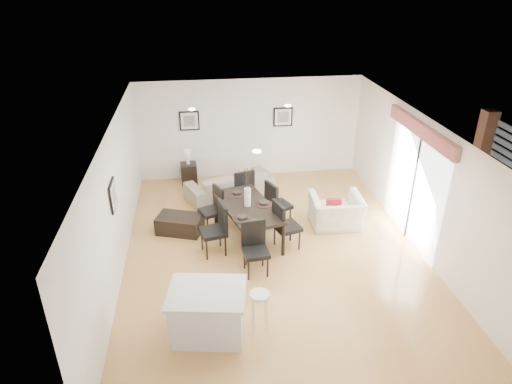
{
  "coord_description": "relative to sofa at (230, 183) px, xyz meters",
  "views": [
    {
      "loc": [
        -1.43,
        -7.69,
        5.32
      ],
      "look_at": [
        -0.32,
        0.4,
        1.24
      ],
      "focal_mm": 32.0,
      "sensor_mm": 36.0,
      "label": 1
    }
  ],
  "objects": [
    {
      "name": "ground",
      "position": [
        0.66,
        -2.79,
        -0.32
      ],
      "size": [
        8.0,
        8.0,
        0.0
      ],
      "primitive_type": "plane",
      "color": "tan",
      "rests_on": "ground"
    },
    {
      "name": "wall_back",
      "position": [
        0.66,
        1.21,
        1.03
      ],
      "size": [
        6.0,
        0.04,
        2.7
      ],
      "primitive_type": "cube",
      "color": "white",
      "rests_on": "ground"
    },
    {
      "name": "wall_front",
      "position": [
        0.66,
        -6.79,
        1.03
      ],
      "size": [
        6.0,
        0.04,
        2.7
      ],
      "primitive_type": "cube",
      "color": "white",
      "rests_on": "ground"
    },
    {
      "name": "wall_left",
      "position": [
        -2.34,
        -2.79,
        1.03
      ],
      "size": [
        0.04,
        8.0,
        2.7
      ],
      "primitive_type": "cube",
      "color": "white",
      "rests_on": "ground"
    },
    {
      "name": "wall_right",
      "position": [
        3.66,
        -2.79,
        1.03
      ],
      "size": [
        0.04,
        8.0,
        2.7
      ],
      "primitive_type": "cube",
      "color": "white",
      "rests_on": "ground"
    },
    {
      "name": "ceiling",
      "position": [
        0.66,
        -2.79,
        2.38
      ],
      "size": [
        6.0,
        8.0,
        0.02
      ],
      "primitive_type": "cube",
      "color": "white",
      "rests_on": "wall_back"
    },
    {
      "name": "sofa",
      "position": [
        0.0,
        0.0,
        0.0
      ],
      "size": [
        2.38,
        1.62,
        0.65
      ],
      "primitive_type": "imported",
      "rotation": [
        0.0,
        0.0,
        3.52
      ],
      "color": "gray",
      "rests_on": "ground"
    },
    {
      "name": "armchair",
      "position": [
        2.22,
        -1.87,
        0.04
      ],
      "size": [
        1.17,
        1.03,
        0.73
      ],
      "primitive_type": "imported",
      "rotation": [
        0.0,
        0.0,
        3.1
      ],
      "color": "silver",
      "rests_on": "ground"
    },
    {
      "name": "courtyard_plant_b",
      "position": [
        6.18,
        -1.99,
        -0.01
      ],
      "size": [
        0.39,
        0.39,
        0.62
      ],
      "primitive_type": "imported",
      "rotation": [
        0.0,
        0.0,
        -0.14
      ],
      "color": "#3A5625",
      "rests_on": "ground"
    },
    {
      "name": "dining_table",
      "position": [
        0.2,
        -2.11,
        0.39
      ],
      "size": [
        1.41,
        2.08,
        0.79
      ],
      "rotation": [
        0.0,
        0.0,
        0.26
      ],
      "color": "black",
      "rests_on": "ground"
    },
    {
      "name": "dining_chair_wnear",
      "position": [
        -0.47,
        -2.56,
        0.3
      ],
      "size": [
        0.59,
        0.59,
        1.11
      ],
      "rotation": [
        0.0,
        0.0,
        -1.35
      ],
      "color": "black",
      "rests_on": "ground"
    },
    {
      "name": "dining_chair_wfar",
      "position": [
        -0.48,
        -1.6,
        0.23
      ],
      "size": [
        0.59,
        0.59,
        1.0
      ],
      "rotation": [
        0.0,
        0.0,
        -1.17
      ],
      "color": "black",
      "rests_on": "ground"
    },
    {
      "name": "dining_chair_enear",
      "position": [
        0.87,
        -2.61,
        0.28
      ],
      "size": [
        0.61,
        0.61,
        1.08
      ],
      "rotation": [
        0.0,
        0.0,
        1.87
      ],
      "color": "black",
      "rests_on": "ground"
    },
    {
      "name": "dining_chair_efar",
      "position": [
        0.88,
        -1.67,
        0.27
      ],
      "size": [
        0.63,
        0.63,
        1.07
      ],
      "rotation": [
        0.0,
        0.0,
        1.98
      ],
      "color": "black",
      "rests_on": "ground"
    },
    {
      "name": "dining_chair_head",
      "position": [
        0.19,
        -3.29,
        0.26
      ],
      "size": [
        0.51,
        0.51,
        1.04
      ],
      "rotation": [
        0.0,
        0.0,
        0.1
      ],
      "color": "black",
      "rests_on": "ground"
    },
    {
      "name": "dining_chair_foot",
      "position": [
        0.22,
        -0.93,
        0.29
      ],
      "size": [
        0.6,
        0.6,
        1.09
      ],
      "rotation": [
        0.0,
        0.0,
        3.4
      ],
      "color": "black",
      "rests_on": "ground"
    },
    {
      "name": "vase",
      "position": [
        0.2,
        -2.11,
        0.84
      ],
      "size": [
        0.91,
        1.49,
        0.84
      ],
      "color": "white",
      "rests_on": "dining_table"
    },
    {
      "name": "coffee_table",
      "position": [
        -1.26,
        -1.65,
        -0.13
      ],
      "size": [
        1.1,
        0.87,
        0.39
      ],
      "primitive_type": "cube",
      "rotation": [
        0.0,
        0.0,
        -0.33
      ],
      "color": "black",
      "rests_on": "ground"
    },
    {
      "name": "side_table",
      "position": [
        -1.04,
        0.89,
        -0.05
      ],
      "size": [
        0.45,
        0.45,
        0.55
      ],
      "primitive_type": "cube",
      "rotation": [
        0.0,
        0.0,
        0.07
      ],
      "color": "black",
      "rests_on": "ground"
    },
    {
      "name": "table_lamp",
      "position": [
        -1.04,
        0.89,
        0.49
      ],
      "size": [
        0.21,
        0.21,
        0.4
      ],
      "color": "white",
      "rests_on": "side_table"
    },
    {
      "name": "cushion",
      "position": [
        2.12,
        -1.97,
        0.26
      ],
      "size": [
        0.33,
        0.12,
        0.32
      ],
      "primitive_type": "cube",
      "rotation": [
        0.0,
        0.0,
        3.07
      ],
      "color": "maroon",
      "rests_on": "armchair"
    },
    {
      "name": "kitchen_island",
      "position": [
        -0.77,
        -4.86,
        0.1
      ],
      "size": [
        1.32,
        1.1,
        0.83
      ],
      "rotation": [
        0.0,
        0.0,
        -0.16
      ],
      "color": "silver",
      "rests_on": "ground"
    },
    {
      "name": "bar_stool",
      "position": [
        0.06,
        -4.86,
        0.28
      ],
      "size": [
        0.32,
        0.32,
        0.7
      ],
      "color": "white",
      "rests_on": "ground"
    },
    {
      "name": "framed_print_back_left",
      "position": [
        -0.94,
        1.18,
        1.33
      ],
      "size": [
        0.52,
        0.04,
        0.52
      ],
      "color": "black",
      "rests_on": "wall_back"
    },
    {
      "name": "framed_print_back_right",
      "position": [
        1.56,
        1.18,
        1.33
      ],
      "size": [
        0.52,
        0.04,
        0.52
      ],
      "color": "black",
      "rests_on": "wall_back"
    },
    {
      "name": "framed_print_left_wall",
      "position": [
        -2.31,
        -2.99,
        1.33
      ],
      "size": [
        0.04,
        0.52,
        0.52
      ],
      "rotation": [
        0.0,
        0.0,
        1.57
      ],
      "color": "black",
      "rests_on": "wall_left"
    },
    {
      "name": "sliding_door",
      "position": [
        3.62,
        -2.49,
        1.34
      ],
      "size": [
        0.12,
        2.7,
        2.57
      ],
      "color": "white",
      "rests_on": "wall_right"
    }
  ]
}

